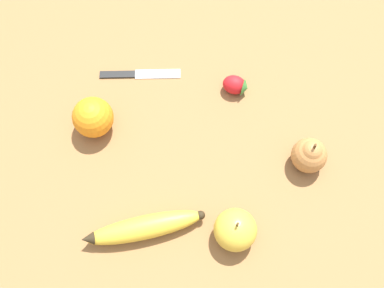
{
  "coord_description": "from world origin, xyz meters",
  "views": [
    {
      "loc": [
        0.36,
        -0.1,
        0.82
      ],
      "look_at": [
        0.01,
        -0.06,
        0.03
      ],
      "focal_mm": 42.0,
      "sensor_mm": 36.0,
      "label": 1
    }
  ],
  "objects_px": {
    "orange": "(93,117)",
    "apple": "(238,230)",
    "strawberry": "(236,85)",
    "pear": "(309,155)",
    "paring_knife": "(137,74)",
    "banana": "(144,228)"
  },
  "relations": [
    {
      "from": "strawberry",
      "to": "apple",
      "type": "height_order",
      "value": "apple"
    },
    {
      "from": "orange",
      "to": "pear",
      "type": "xyz_separation_m",
      "value": [
        0.12,
        0.4,
        -0.0
      ]
    },
    {
      "from": "orange",
      "to": "strawberry",
      "type": "xyz_separation_m",
      "value": [
        -0.05,
        0.29,
        -0.02
      ]
    },
    {
      "from": "pear",
      "to": "apple",
      "type": "xyz_separation_m",
      "value": [
        0.13,
        -0.16,
        -0.0
      ]
    },
    {
      "from": "banana",
      "to": "paring_knife",
      "type": "xyz_separation_m",
      "value": [
        -0.34,
        0.01,
        -0.02
      ]
    },
    {
      "from": "pear",
      "to": "apple",
      "type": "relative_size",
      "value": 1.04
    },
    {
      "from": "orange",
      "to": "pear",
      "type": "height_order",
      "value": "pear"
    },
    {
      "from": "apple",
      "to": "paring_knife",
      "type": "distance_m",
      "value": 0.4
    },
    {
      "from": "banana",
      "to": "apple",
      "type": "xyz_separation_m",
      "value": [
        0.03,
        0.17,
        0.01
      ]
    },
    {
      "from": "pear",
      "to": "apple",
      "type": "distance_m",
      "value": 0.2
    },
    {
      "from": "banana",
      "to": "strawberry",
      "type": "relative_size",
      "value": 3.58
    },
    {
      "from": "banana",
      "to": "strawberry",
      "type": "xyz_separation_m",
      "value": [
        -0.28,
        0.21,
        -0.0
      ]
    },
    {
      "from": "orange",
      "to": "apple",
      "type": "distance_m",
      "value": 0.35
    },
    {
      "from": "pear",
      "to": "strawberry",
      "type": "distance_m",
      "value": 0.21
    },
    {
      "from": "orange",
      "to": "apple",
      "type": "bearing_deg",
      "value": 44.84
    },
    {
      "from": "apple",
      "to": "pear",
      "type": "bearing_deg",
      "value": 128.62
    },
    {
      "from": "paring_knife",
      "to": "orange",
      "type": "bearing_deg",
      "value": -32.85
    },
    {
      "from": "apple",
      "to": "paring_knife",
      "type": "xyz_separation_m",
      "value": [
        -0.36,
        -0.16,
        -0.03
      ]
    },
    {
      "from": "orange",
      "to": "paring_knife",
      "type": "height_order",
      "value": "orange"
    },
    {
      "from": "strawberry",
      "to": "banana",
      "type": "bearing_deg",
      "value": -104.03
    },
    {
      "from": "orange",
      "to": "paring_knife",
      "type": "distance_m",
      "value": 0.15
    },
    {
      "from": "banana",
      "to": "apple",
      "type": "relative_size",
      "value": 2.76
    }
  ]
}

